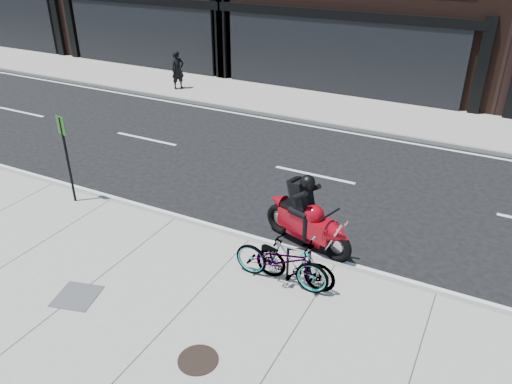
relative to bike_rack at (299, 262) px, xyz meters
The scene contains 11 objects.
ground 3.27m from the bike_rack, 118.36° to the left, with size 120.00×120.00×0.00m, color black.
sidewalk_near 2.70m from the bike_rack, 125.20° to the right, with size 60.00×6.00×0.13m, color gray.
sidewalk_far 10.70m from the bike_rack, 98.22° to the left, with size 60.00×3.50×0.13m, color gray.
bike_rack is the anchor object (origin of this frame).
bicycle_front 0.33m from the bike_rack, 151.31° to the right, with size 0.68×1.94×1.02m, color gray.
bicycle_rear 0.10m from the bike_rack, 113.50° to the right, with size 0.46×1.64×0.99m, color gray.
motorcycle 1.41m from the bike_rack, 101.90° to the left, with size 2.26×1.06×1.73m.
pedestrian 13.85m from the bike_rack, 134.56° to the left, with size 0.58×0.38×1.59m, color black.
manhole_cover 2.70m from the bike_rack, 103.57° to the right, with size 0.66×0.66×0.01m, color black.
utility_grate 4.22m from the bike_rack, 146.54° to the right, with size 0.75×0.75×0.01m, color #434345.
sign_post 6.35m from the bike_rack, behind, with size 0.30×0.08×2.23m.
Camera 1 is at (4.37, -10.12, 6.24)m, focal length 35.00 mm.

